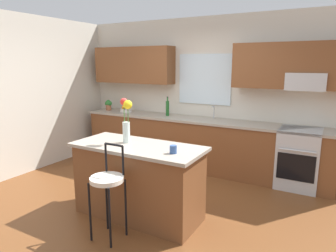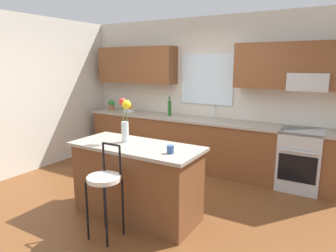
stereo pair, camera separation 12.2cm
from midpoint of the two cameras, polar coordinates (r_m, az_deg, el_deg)
The scene contains 13 objects.
ground_plane at distance 4.26m, azimuth -5.09°, elevation -14.61°, with size 14.00×14.00×0.00m, color brown.
wall_left at distance 5.87m, azimuth -24.84°, elevation 5.44°, with size 0.12×4.60×2.70m, color beige.
back_wall_assembly at distance 5.56m, azimuth 6.57°, elevation 7.79°, with size 5.60×0.50×2.70m.
counter_run at distance 5.49m, azimuth 4.87°, elevation -3.29°, with size 4.56×0.64×0.92m.
sink_faucet at distance 5.40m, azimuth 7.97°, elevation 2.86°, with size 0.02×0.13×0.23m.
oven_range at distance 5.04m, azimuth 22.78°, elevation -5.63°, with size 0.60×0.64×0.92m.
kitchen_island at distance 3.81m, azimuth -6.55°, elevation -10.23°, with size 1.63×0.72×0.92m.
bar_stool_near at distance 3.34m, azimuth -12.41°, elevation -10.55°, with size 0.36×0.36×1.04m.
flower_vase at distance 3.74m, azimuth -8.81°, elevation 1.46°, with size 0.16×0.11×0.55m.
mug_ceramic at distance 3.30m, azimuth -0.07°, elevation -4.44°, with size 0.08×0.08×0.09m, color #33518C.
fruit_bowl_oranges at distance 6.19m, azimuth -8.48°, elevation 3.18°, with size 0.24×0.24×0.16m.
bottle_olive_oil at distance 5.64m, azimuth -0.71°, elevation 3.43°, with size 0.06×0.06×0.36m.
potted_plant_small at distance 6.46m, azimuth -11.72°, elevation 4.01°, with size 0.18×0.12×0.22m.
Camera 1 is at (2.11, -3.17, 1.89)m, focal length 32.24 mm.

